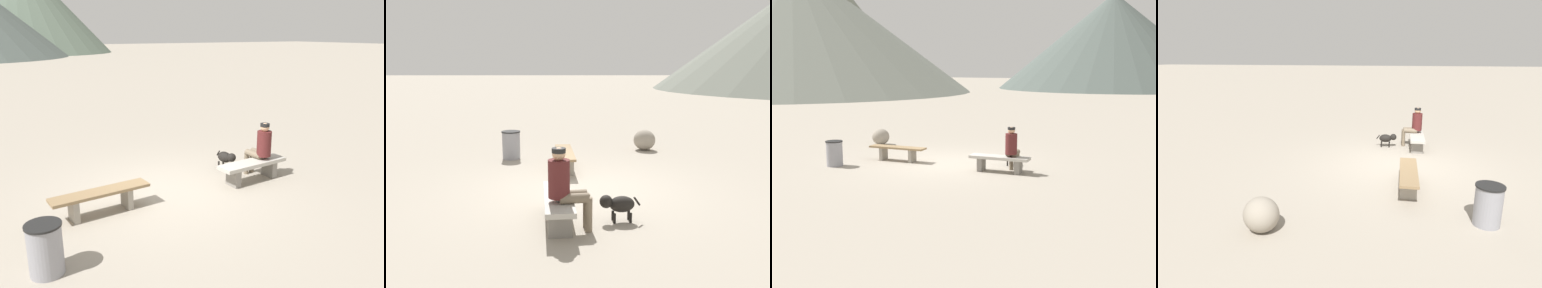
% 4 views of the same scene
% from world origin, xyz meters
% --- Properties ---
extents(ground, '(210.00, 210.00, 0.06)m').
position_xyz_m(ground, '(0.00, 0.00, -0.03)').
color(ground, '#9E9384').
extents(bench_left, '(1.83, 0.54, 0.45)m').
position_xyz_m(bench_left, '(-1.53, -0.35, 0.32)').
color(bench_left, gray).
rests_on(bench_left, ground).
extents(bench_right, '(1.69, 0.57, 0.45)m').
position_xyz_m(bench_right, '(1.86, -0.38, 0.32)').
color(bench_right, gray).
rests_on(bench_right, ground).
extents(seated_person, '(0.38, 0.65, 1.27)m').
position_xyz_m(seated_person, '(2.17, -0.26, 0.72)').
color(seated_person, '#511E1E').
rests_on(seated_person, ground).
extents(dog, '(0.29, 0.65, 0.44)m').
position_xyz_m(dog, '(1.81, 0.56, 0.29)').
color(dog, black).
rests_on(dog, ground).
extents(trash_bin, '(0.49, 0.49, 0.74)m').
position_xyz_m(trash_bin, '(-2.74, -1.79, 0.37)').
color(trash_bin, gray).
rests_on(trash_bin, ground).
extents(boulder, '(0.84, 0.86, 0.59)m').
position_xyz_m(boulder, '(-3.88, 1.93, 0.30)').
color(boulder, gray).
rests_on(boulder, ground).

